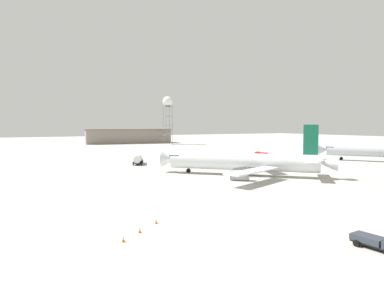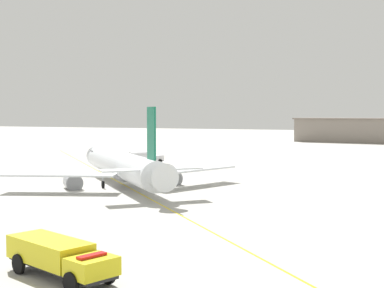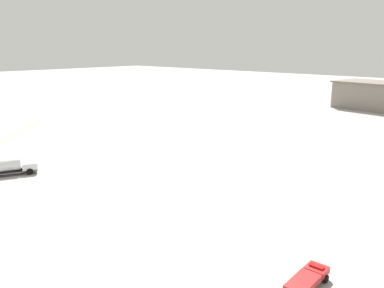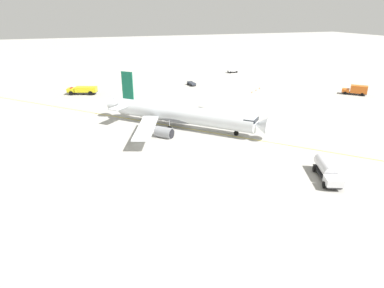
{
  "view_description": "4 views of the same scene",
  "coord_description": "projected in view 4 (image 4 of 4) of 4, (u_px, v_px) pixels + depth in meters",
  "views": [
    {
      "loc": [
        61.6,
        -45.22,
        11.94
      ],
      "look_at": [
        -51.03,
        16.53,
        4.62
      ],
      "focal_mm": 31.36,
      "sensor_mm": 36.0,
      "label": 1
    },
    {
      "loc": [
        70.95,
        47.28,
        11.15
      ],
      "look_at": [
        -19.78,
        7.17,
        5.67
      ],
      "focal_mm": 51.58,
      "sensor_mm": 36.0,
      "label": 2
    },
    {
      "loc": [
        -9.76,
        54.91,
        21.14
      ],
      "look_at": [
        -51.03,
        16.53,
        7.16
      ],
      "focal_mm": 36.87,
      "sensor_mm": 36.0,
      "label": 3
    },
    {
      "loc": [
        -74.63,
        26.45,
        25.95
      ],
      "look_at": [
        -19.78,
        7.17,
        2.81
      ],
      "focal_mm": 31.51,
      "sensor_mm": 36.0,
      "label": 4
    }
  ],
  "objects": [
    {
      "name": "safety_cone_far",
      "position": [
        259.0,
        88.0,
        119.18
      ],
      "size": [
        0.36,
        0.36,
        0.55
      ],
      "color": "orange",
      "rests_on": "ground_plane"
    },
    {
      "name": "safety_cone_near",
      "position": [
        252.0,
        92.0,
        113.68
      ],
      "size": [
        0.36,
        0.36,
        0.55
      ],
      "color": "orange",
      "rests_on": "ground_plane"
    },
    {
      "name": "ground_plane",
      "position": [
        193.0,
        123.0,
        83.17
      ],
      "size": [
        600.0,
        600.0,
        0.0
      ],
      "primitive_type": "plane",
      "color": "#ADAAA3"
    },
    {
      "name": "safety_cone_mid",
      "position": [
        256.0,
        90.0,
        116.67
      ],
      "size": [
        0.36,
        0.36,
        0.55
      ],
      "color": "orange",
      "rests_on": "ground_plane"
    },
    {
      "name": "pushback_tug_truck",
      "position": [
        233.0,
        71.0,
        150.21
      ],
      "size": [
        2.55,
        4.48,
        1.3
      ],
      "rotation": [
        0.0,
        0.0,
        1.59
      ],
      "color": "#232326",
      "rests_on": "ground_plane"
    },
    {
      "name": "airliner_main",
      "position": [
        181.0,
        115.0,
        79.4
      ],
      "size": [
        32.13,
        32.07,
        12.26
      ],
      "rotation": [
        0.0,
        0.0,
        3.93
      ],
      "color": "silver",
      "rests_on": "ground_plane"
    },
    {
      "name": "taxiway_centreline",
      "position": [
        206.0,
        132.0,
        77.34
      ],
      "size": [
        116.25,
        111.62,
        0.01
      ],
      "rotation": [
        0.0,
        0.0,
        3.91
      ],
      "color": "yellow",
      "rests_on": "ground_plane"
    },
    {
      "name": "fuel_tanker_truck",
      "position": [
        327.0,
        170.0,
        55.27
      ],
      "size": [
        8.8,
        5.51,
        2.87
      ],
      "rotation": [
        0.0,
        0.0,
        2.74
      ],
      "color": "#232326",
      "rests_on": "ground_plane"
    },
    {
      "name": "baggage_truck_truck",
      "position": [
        192.0,
        83.0,
        124.6
      ],
      "size": [
        4.6,
        2.34,
        1.22
      ],
      "rotation": [
        0.0,
        0.0,
        0.09
      ],
      "color": "#232326",
      "rests_on": "ground_plane"
    },
    {
      "name": "fire_tender_truck",
      "position": [
        83.0,
        90.0,
        111.01
      ],
      "size": [
        5.85,
        9.87,
        2.5
      ],
      "rotation": [
        0.0,
        0.0,
        1.23
      ],
      "color": "#232326",
      "rests_on": "ground_plane"
    },
    {
      "name": "catering_truck_truck",
      "position": [
        356.0,
        90.0,
        110.41
      ],
      "size": [
        7.16,
        7.16,
        3.1
      ],
      "rotation": [
        0.0,
        0.0,
        0.79
      ],
      "color": "#232326",
      "rests_on": "ground_plane"
    }
  ]
}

